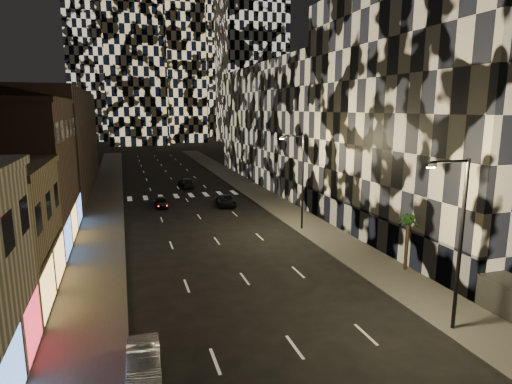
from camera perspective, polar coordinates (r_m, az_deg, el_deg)
sidewalk_left at (r=57.95m, az=-19.46°, el=-0.97°), size 4.00×120.00×0.15m
sidewalk_right at (r=60.51m, az=-0.21°, el=0.16°), size 4.00×120.00×0.15m
curb_left at (r=57.90m, az=-17.39°, el=-0.85°), size 0.20×120.00×0.15m
curb_right at (r=59.93m, az=-2.13°, el=0.05°), size 0.20×120.00×0.15m
retail_brown at (r=41.71m, az=-30.32°, el=1.91°), size 10.00×15.00×12.00m
retail_filler_left at (r=67.56m, az=-25.56°, el=6.16°), size 10.00×40.00×14.00m
midrise_right at (r=41.67m, az=24.35°, el=9.36°), size 16.00×25.00×22.00m
midrise_base at (r=38.37m, az=14.54°, el=-4.47°), size 0.60×25.00×3.00m
midrise_filler_right at (r=69.50m, az=6.04°, el=8.94°), size 16.00×40.00×18.00m
streetlight_near at (r=23.93m, az=25.28°, el=-5.05°), size 2.55×0.25×9.00m
streetlight_far at (r=40.53m, az=5.94°, el=2.23°), size 2.55×0.25×9.00m
car_silver_parked at (r=20.65m, az=-14.73°, el=-21.17°), size 1.57×4.12×1.34m
car_dark_midlane at (r=51.90m, az=-12.53°, el=-1.32°), size 1.53×3.71×1.26m
car_dark_oncoming at (r=64.49m, az=-9.31°, el=1.24°), size 2.02×4.66×1.34m
car_dark_rightlane at (r=51.48m, az=-4.03°, el=-1.17°), size 2.73×4.88×1.29m
palm_tree at (r=32.17m, az=19.62°, el=-4.07°), size 2.06×2.07×4.06m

